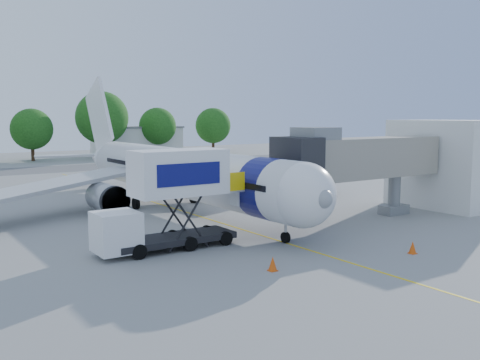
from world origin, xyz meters
TOP-DOWN VIEW (x-y plane):
  - ground at (0.00, 0.00)m, footprint 160.00×160.00m
  - guidance_line at (0.00, 0.00)m, footprint 0.15×70.00m
  - taxiway_strip at (0.00, 42.00)m, footprint 120.00×10.00m
  - aircraft at (0.00, 4.12)m, footprint 34.17×37.73m
  - jet_bridge at (7.99, -7.00)m, footprint 13.90×3.20m
  - terminal_stub at (18.50, -7.00)m, footprint 5.00×8.00m
  - catering_hiloader at (-6.26, -7.00)m, footprint 8.50×2.44m
  - ground_tug at (1.54, -15.72)m, footprint 3.77×2.31m
  - safety_cone_a at (4.08, -15.25)m, footprint 0.43×0.43m
  - safety_cone_b at (-4.08, -13.54)m, footprint 0.44×0.44m
  - outbuilding_right at (22.00, 62.00)m, footprint 16.40×7.40m
  - tree_d at (1.84, 57.76)m, footprint 6.67×6.67m
  - tree_e at (13.27, 56.65)m, footprint 9.02×9.02m
  - tree_f at (24.75, 58.82)m, footprint 6.94×6.94m
  - tree_g at (35.98, 57.17)m, footprint 6.94×6.94m

SIDE VIEW (x-z plane):
  - ground at x=0.00m, z-range 0.00..0.00m
  - taxiway_strip at x=0.00m, z-range 0.00..0.01m
  - guidance_line at x=0.00m, z-range 0.00..0.01m
  - safety_cone_a at x=4.08m, z-range -0.01..0.67m
  - safety_cone_b at x=-4.08m, z-range -0.01..0.68m
  - ground_tug at x=1.54m, z-range 0.04..1.45m
  - outbuilding_right at x=22.00m, z-range 0.01..5.31m
  - catering_hiloader at x=-6.26m, z-range 0.01..5.51m
  - aircraft at x=0.00m, z-range -2.73..8.62m
  - terminal_stub at x=18.50m, z-range 0.00..7.00m
  - jet_bridge at x=7.99m, z-range 1.04..7.64m
  - tree_d at x=1.84m, z-range 0.91..9.41m
  - tree_f at x=24.75m, z-range 0.94..9.79m
  - tree_g at x=35.98m, z-range 0.94..9.79m
  - tree_e at x=13.27m, z-range 1.23..12.73m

